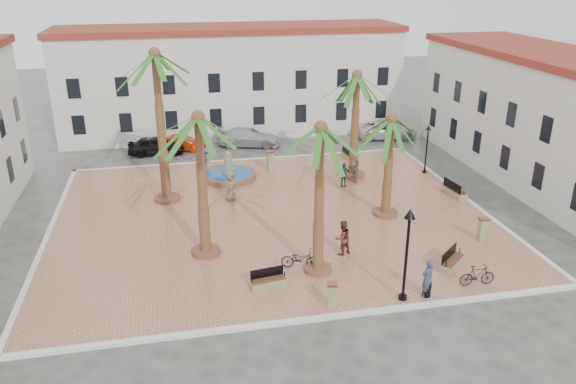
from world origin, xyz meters
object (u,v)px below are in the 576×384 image
Objects in this scene: lamppost_e at (427,141)px; cyclist_a at (427,278)px; car_white at (387,130)px; bench_s at (268,282)px; bench_ne at (348,155)px; lamppost_s at (408,239)px; palm_e at (391,132)px; car_black at (156,145)px; bollard_e at (482,229)px; car_red at (182,143)px; fountain at (229,174)px; bench_e at (454,192)px; cyclist_b at (342,238)px; palm_nw at (156,70)px; bicycle_b at (477,275)px; palm_sw at (199,134)px; pedestrian_north at (206,158)px; pedestrian_east at (355,171)px; car_silver at (249,137)px; bench_se at (452,262)px; bollard_n at (270,160)px; bicycle_a at (300,259)px; palm_ne at (357,88)px; palm_s at (320,144)px; bollard_se at (332,295)px; litter_bin at (427,289)px; pedestrian_fountain_b at (344,175)px; pedestrian_fountain_a at (231,186)px.

lamppost_e is 1.92× the size of cyclist_a.
bench_s is at bearing 153.35° from car_white.
lamppost_s is at bearing 164.34° from bench_ne.
bench_s is 1.10× the size of bench_ne.
palm_e is at bearing 169.39° from bench_ne.
cyclist_a is 0.42× the size of car_black.
cyclist_a is (-2.54, -19.92, 0.70)m from bench_ne.
bollard_e is 25.88m from car_red.
fountain is 2.21× the size of bench_s.
bench_e is 11.48m from cyclist_b.
palm_nw is 21.42m from bicycle_b.
car_white is (10.39, 20.41, -0.35)m from cyclist_b.
palm_sw is at bearing 143.48° from car_white.
cyclist_a is at bearing -114.42° from lamppost_e.
pedestrian_east is at bearing -140.39° from pedestrian_north.
car_white reaches higher than bench_s.
car_black is (-19.41, 8.97, -1.84)m from lamppost_e.
bench_e is 6.84m from pedestrian_east.
palm_sw reaches higher than bench_e.
car_silver is (6.98, 11.16, -7.83)m from palm_nw.
cyclist_b reaches higher than car_red.
lamppost_e reaches higher than bench_se.
bicycle_b is at bearing -172.39° from pedestrian_north.
pedestrian_east is 0.33× the size of car_silver.
car_silver reaches higher than bench_se.
bollard_n is at bearing -123.90° from car_black.
palm_ne is at bearing -13.89° from bicycle_a.
car_red is at bearing -88.41° from cyclist_a.
palm_nw is 2.70× the size of lamppost_e.
palm_e is 3.33× the size of cyclist_b.
cyclist_b is at bearing 179.57° from bollard_e.
bicycle_a is (-6.76, -12.19, -5.92)m from palm_ne.
palm_s is 6.13× the size of bollard_se.
fountain is at bearing 170.73° from palm_ne.
bollard_n reaches higher than bicycle_b.
lamppost_s is at bearing -36.56° from palm_sw.
bench_se is 12.51m from pedestrian_east.
palm_ne is at bearing -133.25° from cyclist_b.
cyclist_a reaches higher than bollard_se.
bicycle_b is at bearing -132.45° from car_red.
litter_bin is (1.16, -0.00, -2.69)m from lamppost_s.
pedestrian_east is (3.95, 9.92, -0.08)m from cyclist_b.
bicycle_a is at bearing -124.51° from pedestrian_fountain_b.
pedestrian_fountain_a is (-14.56, 2.37, 0.65)m from bench_e.
pedestrian_east reaches higher than bollard_e.
car_red reaches higher than bench_e.
palm_sw is 26.35m from car_white.
pedestrian_east is at bearing 154.70° from car_white.
bollard_n is at bearing 120.35° from palm_e.
bench_ne is 20.08m from litter_bin.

